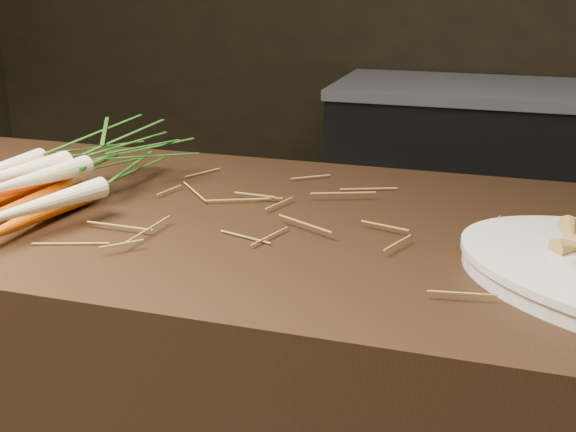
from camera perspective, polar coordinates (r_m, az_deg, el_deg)
back_counter at (r=3.02m, az=21.03°, el=1.44°), size 1.82×0.62×0.84m
straw_bedding at (r=1.07m, az=12.55°, el=-1.15°), size 1.40×0.60×0.02m
root_veg_bunch at (r=1.25m, az=-16.79°, el=3.41°), size 0.24×0.58×0.10m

